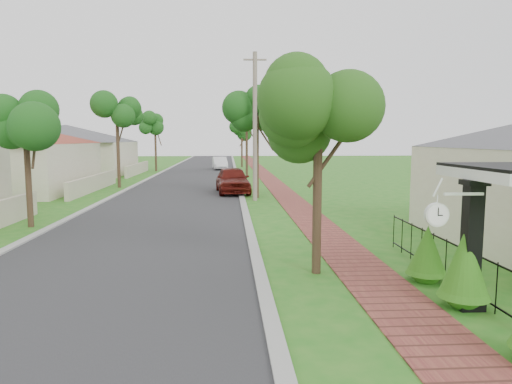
# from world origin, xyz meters

# --- Properties ---
(ground) EXTENTS (160.00, 160.00, 0.00)m
(ground) POSITION_xyz_m (0.00, 0.00, 0.00)
(ground) COLOR #246F1A
(ground) RESTS_ON ground
(road) EXTENTS (7.00, 120.00, 0.02)m
(road) POSITION_xyz_m (-3.00, 20.00, 0.00)
(road) COLOR #28282B
(road) RESTS_ON ground
(kerb_right) EXTENTS (0.30, 120.00, 0.10)m
(kerb_right) POSITION_xyz_m (0.65, 20.00, 0.00)
(kerb_right) COLOR #9E9E99
(kerb_right) RESTS_ON ground
(kerb_left) EXTENTS (0.30, 120.00, 0.10)m
(kerb_left) POSITION_xyz_m (-6.65, 20.00, 0.00)
(kerb_left) COLOR #9E9E99
(kerb_left) RESTS_ON ground
(sidewalk) EXTENTS (1.50, 120.00, 0.03)m
(sidewalk) POSITION_xyz_m (3.25, 20.00, 0.00)
(sidewalk) COLOR brown
(sidewalk) RESTS_ON ground
(porch_post) EXTENTS (0.48, 0.48, 2.52)m
(porch_post) POSITION_xyz_m (4.55, -1.00, 1.12)
(porch_post) COLOR black
(porch_post) RESTS_ON ground
(picket_fence) EXTENTS (0.03, 8.02, 1.00)m
(picket_fence) POSITION_xyz_m (4.90, -0.00, 0.53)
(picket_fence) COLOR black
(picket_fence) RESTS_ON ground
(street_trees) EXTENTS (10.70, 37.65, 5.89)m
(street_trees) POSITION_xyz_m (-2.87, 26.84, 4.54)
(street_trees) COLOR #382619
(street_trees) RESTS_ON ground
(hedge_row) EXTENTS (0.87, 4.82, 1.88)m
(hedge_row) POSITION_xyz_m (4.45, -1.42, 0.78)
(hedge_row) COLOR #216714
(hedge_row) RESTS_ON ground
(far_house_grey) EXTENTS (15.56, 15.56, 4.60)m
(far_house_grey) POSITION_xyz_m (-14.97, 34.00, 2.34)
(far_house_grey) COLOR beige
(far_house_grey) RESTS_ON ground
(parked_car_red) EXTENTS (2.27, 4.83, 1.60)m
(parked_car_red) POSITION_xyz_m (0.16, 18.32, 0.80)
(parked_car_red) COLOR #5C130D
(parked_car_red) RESTS_ON ground
(parked_car_white) EXTENTS (1.80, 4.19, 1.34)m
(parked_car_white) POSITION_xyz_m (-1.00, 40.00, 0.67)
(parked_car_white) COLOR white
(parked_car_white) RESTS_ON ground
(near_tree) EXTENTS (1.82, 1.82, 4.68)m
(near_tree) POSITION_xyz_m (2.04, 1.50, 3.72)
(near_tree) COLOR #382619
(near_tree) RESTS_ON ground
(utility_pole) EXTENTS (1.20, 0.24, 7.76)m
(utility_pole) POSITION_xyz_m (1.32, 14.86, 3.94)
(utility_pole) COLOR gray
(utility_pole) RESTS_ON ground
(station_clock) EXTENTS (1.07, 0.13, 0.62)m
(station_clock) POSITION_xyz_m (3.69, -1.40, 1.95)
(station_clock) COLOR white
(station_clock) RESTS_ON ground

